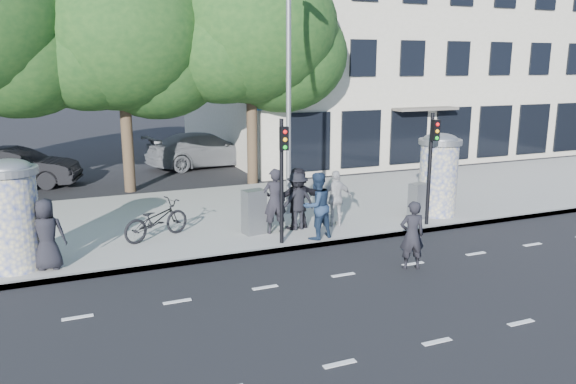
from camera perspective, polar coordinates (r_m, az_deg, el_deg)
name	(u,v)px	position (r m, az deg, el deg)	size (l,w,h in m)	color
ground	(374,297)	(12.55, 8.70, -10.48)	(120.00, 120.00, 0.00)	black
sidewalk	(258,212)	(18.97, -3.11, -2.02)	(40.00, 8.00, 0.15)	gray
curb	(306,246)	(15.45, 1.85, -5.50)	(40.00, 0.10, 0.16)	slate
lane_dash_near	(437,342)	(10.92, 14.89, -14.49)	(32.00, 0.12, 0.01)	silver
lane_dash_far	(343,275)	(13.67, 5.63, -8.38)	(32.00, 0.12, 0.01)	silver
ad_column_left	(12,212)	(14.72, -26.27, -1.87)	(1.36, 1.36, 2.65)	beige
ad_column_right	(438,172)	(18.69, 15.04, 1.93)	(1.36, 1.36, 2.65)	beige
traffic_pole_near	(282,169)	(14.90, -0.58, 2.38)	(0.22, 0.31, 3.40)	black
traffic_pole_far	(431,157)	(17.26, 14.37, 3.43)	(0.22, 0.31, 3.40)	black
street_lamp	(289,69)	(17.81, 0.14, 12.40)	(0.25, 0.93, 8.00)	slate
tree_near_left	(120,33)	(22.66, -16.66, 15.19)	(6.80, 6.80, 8.97)	#38281C
tree_center	(251,29)	(23.40, -3.83, 16.20)	(7.00, 7.00, 9.30)	#38281C
building	(376,46)	(34.86, 8.88, 14.46)	(20.30, 15.85, 12.00)	#B3AD96
ped_a	(47,234)	(14.47, -23.30, -3.97)	(0.84, 0.55, 1.73)	black
ped_b	(275,201)	(16.10, -1.37, -0.93)	(0.69, 0.45, 1.90)	black
ped_c	(317,206)	(15.61, 2.94, -1.41)	(0.92, 0.72, 1.89)	#1B2B44
ped_d	(297,201)	(16.51, 0.95, -0.89)	(1.12, 0.64, 1.73)	black
ped_e	(336,198)	(16.93, 4.91, -0.65)	(1.00, 0.57, 1.70)	#A3A3A6
ped_f	(298,198)	(16.60, 0.98, -0.62)	(1.70, 0.61, 1.84)	black
man_road	(412,235)	(14.09, 12.48, -4.30)	(0.63, 0.41, 1.72)	black
bicycle	(156,220)	(16.13, -13.25, -2.77)	(2.05, 0.72, 1.08)	black
cabinet_left	(254,212)	(16.16, -3.47, -2.03)	(0.61, 0.45, 1.29)	slate
cabinet_right	(418,201)	(18.18, 13.07, -0.91)	(0.54, 0.39, 1.13)	slate
car_mid	(16,168)	(25.51, -25.92, 2.24)	(4.89, 1.71, 1.61)	black
car_right	(205,150)	(27.92, -8.42, 4.29)	(5.77, 2.35, 1.67)	slate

